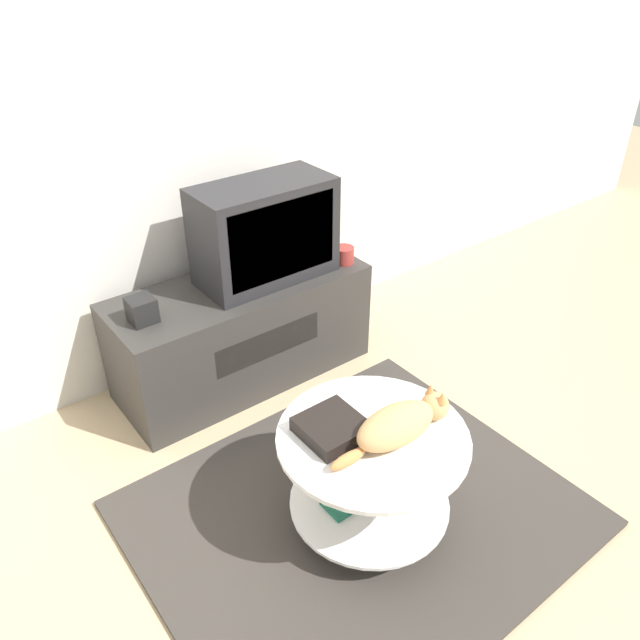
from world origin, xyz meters
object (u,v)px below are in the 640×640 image
(speaker, at_px, (142,310))
(dvd_box, at_px, (332,428))
(tv, at_px, (265,232))
(cat, at_px, (401,423))

(speaker, height_order, dvd_box, speaker)
(tv, xyz_separation_m, speaker, (-0.62, -0.01, -0.17))
(tv, bearing_deg, dvd_box, -111.50)
(cat, bearing_deg, speaker, 111.12)
(dvd_box, bearing_deg, speaker, 104.14)
(tv, xyz_separation_m, dvd_box, (-0.38, -0.96, -0.26))
(speaker, distance_m, cat, 1.17)
(dvd_box, xyz_separation_m, cat, (0.17, -0.15, 0.03))
(dvd_box, distance_m, cat, 0.23)
(speaker, xyz_separation_m, cat, (0.41, -1.09, -0.06))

